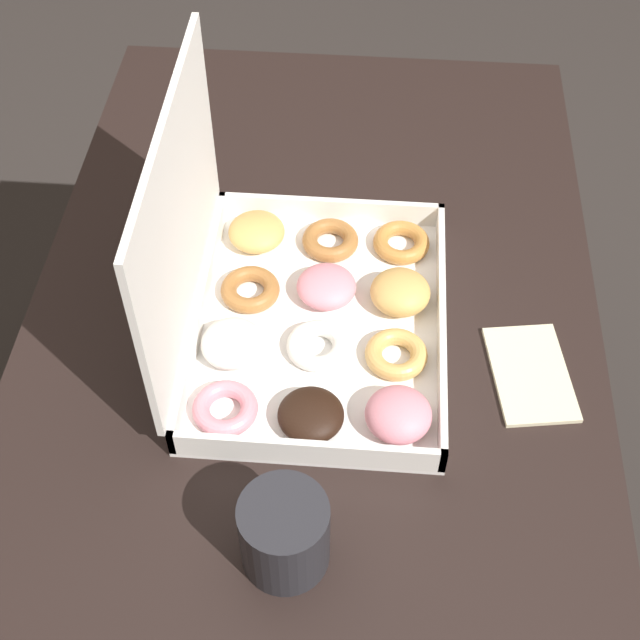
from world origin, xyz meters
TOP-DOWN VIEW (x-y plane):
  - ground_plane at (0.00, 0.00)m, footprint 8.00×8.00m
  - dining_table at (0.00, 0.00)m, footprint 1.25×0.72m
  - donut_box at (0.04, 0.02)m, footprint 0.39×0.31m
  - coffee_mug at (-0.26, 0.00)m, footprint 0.09×0.09m
  - paper_napkin at (-0.01, -0.27)m, footprint 0.15×0.11m

SIDE VIEW (x-z plane):
  - ground_plane at x=0.00m, z-range 0.00..0.00m
  - dining_table at x=0.00m, z-range 0.27..1.02m
  - paper_napkin at x=-0.01m, z-range 0.75..0.76m
  - coffee_mug at x=-0.26m, z-range 0.75..0.85m
  - donut_box at x=0.04m, z-range 0.65..0.96m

